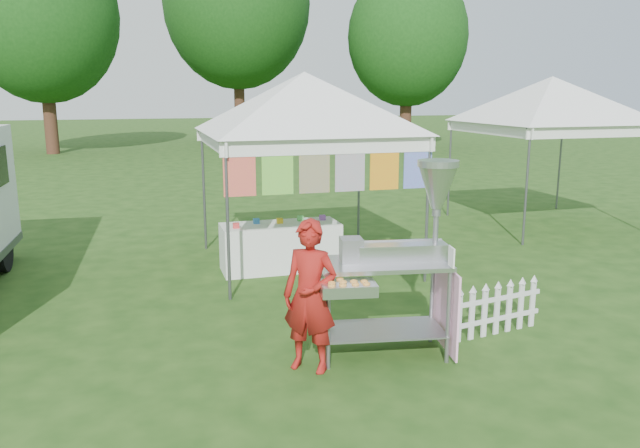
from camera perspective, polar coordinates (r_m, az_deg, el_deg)
name	(u,v)px	position (r m, az deg, el deg)	size (l,w,h in m)	color
ground	(390,347)	(6.91, 6.40, -11.15)	(120.00, 120.00, 0.00)	#1D4012
canopy_main	(304,73)	(9.66, -1.44, 13.68)	(4.24, 4.24, 3.45)	#59595E
canopy_right	(553,77)	(13.48, 20.51, 12.50)	(4.24, 4.24, 3.45)	#59595E
tree_left	(41,16)	(30.20, -24.14, 16.98)	(6.40, 6.40, 9.53)	#391F14
tree_mid	(237,4)	(34.56, -7.61, 19.31)	(7.60, 7.60, 11.52)	#391F14
tree_right	(408,37)	(30.62, 8.03, 16.57)	(5.60, 5.60, 8.42)	#391F14
donut_cart	(405,243)	(6.39, 7.80, -1.78)	(1.58, 0.98, 2.03)	gray
vendor	(310,296)	(6.10, -0.92, -6.61)	(0.55, 0.36, 1.52)	maroon
picket_fence	(497,310)	(7.39, 15.86, -7.58)	(1.25, 0.24, 0.56)	silver
display_table	(281,247)	(9.64, -3.63, -2.08)	(1.80, 0.70, 0.72)	white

